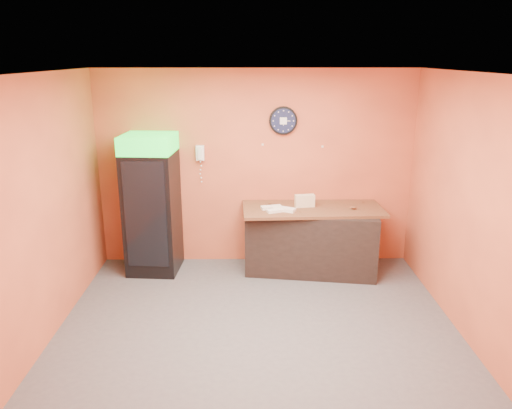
{
  "coord_description": "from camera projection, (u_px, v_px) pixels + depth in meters",
  "views": [
    {
      "loc": [
        -0.08,
        -5.0,
        2.96
      ],
      "look_at": [
        -0.01,
        0.6,
        1.28
      ],
      "focal_mm": 35.0,
      "sensor_mm": 36.0,
      "label": 1
    }
  ],
  "objects": [
    {
      "name": "butcher_paper",
      "position": [
        313.0,
        209.0,
        6.92
      ],
      "size": [
        1.96,
        0.9,
        0.04
      ],
      "primitive_type": "cube",
      "rotation": [
        0.0,
        0.0,
        0.04
      ],
      "color": "brown",
      "rests_on": "prep_counter"
    },
    {
      "name": "beverage_cooler",
      "position": [
        152.0,
        207.0,
        6.89
      ],
      "size": [
        0.73,
        0.74,
        1.95
      ],
      "rotation": [
        0.0,
        0.0,
        -0.08
      ],
      "color": "black",
      "rests_on": "floor"
    },
    {
      "name": "wrapped_sandwich_left",
      "position": [
        276.0,
        211.0,
        6.72
      ],
      "size": [
        0.27,
        0.19,
        0.04
      ],
      "primitive_type": "cube",
      "rotation": [
        0.0,
        0.0,
        0.39
      ],
      "color": "white",
      "rests_on": "butcher_paper"
    },
    {
      "name": "ceiling",
      "position": [
        258.0,
        73.0,
        4.84
      ],
      "size": [
        4.5,
        4.0,
        0.02
      ],
      "primitive_type": "cube",
      "color": "white",
      "rests_on": "back_wall"
    },
    {
      "name": "wall_clock",
      "position": [
        283.0,
        121.0,
        6.93
      ],
      "size": [
        0.39,
        0.06,
        0.39
      ],
      "color": "black",
      "rests_on": "back_wall"
    },
    {
      "name": "sub_roll_stack",
      "position": [
        305.0,
        201.0,
        6.93
      ],
      "size": [
        0.29,
        0.14,
        0.17
      ],
      "rotation": [
        0.0,
        0.0,
        0.16
      ],
      "color": "beige",
      "rests_on": "butcher_paper"
    },
    {
      "name": "kitchen_tool",
      "position": [
        313.0,
        202.0,
        7.08
      ],
      "size": [
        0.05,
        0.05,
        0.05
      ],
      "primitive_type": "cylinder",
      "color": "silver",
      "rests_on": "butcher_paper"
    },
    {
      "name": "right_wall",
      "position": [
        470.0,
        209.0,
        5.27
      ],
      "size": [
        0.02,
        4.0,
        2.8
      ],
      "primitive_type": "cube",
      "color": "#DC653E",
      "rests_on": "floor"
    },
    {
      "name": "back_wall",
      "position": [
        256.0,
        169.0,
        7.15
      ],
      "size": [
        4.5,
        0.02,
        2.8
      ],
      "primitive_type": "cube",
      "color": "#DC653E",
      "rests_on": "floor"
    },
    {
      "name": "wrapped_sandwich_mid",
      "position": [
        284.0,
        209.0,
        6.77
      ],
      "size": [
        0.33,
        0.25,
        0.04
      ],
      "primitive_type": "cube",
      "rotation": [
        0.0,
        0.0,
        -0.48
      ],
      "color": "white",
      "rests_on": "butcher_paper"
    },
    {
      "name": "prep_counter",
      "position": [
        312.0,
        240.0,
        7.06
      ],
      "size": [
        1.89,
        1.05,
        0.89
      ],
      "primitive_type": "cube",
      "rotation": [
        0.0,
        0.0,
        -0.15
      ],
      "color": "black",
      "rests_on": "floor"
    },
    {
      "name": "wrapped_sandwich_right",
      "position": [
        271.0,
        207.0,
        6.86
      ],
      "size": [
        0.3,
        0.18,
        0.04
      ],
      "primitive_type": "cube",
      "rotation": [
        0.0,
        0.0,
        0.26
      ],
      "color": "white",
      "rests_on": "butcher_paper"
    },
    {
      "name": "floor",
      "position": [
        258.0,
        328.0,
        5.64
      ],
      "size": [
        4.5,
        4.5,
        0.0
      ],
      "primitive_type": "plane",
      "color": "#47474C",
      "rests_on": "ground"
    },
    {
      "name": "left_wall",
      "position": [
        43.0,
        211.0,
        5.21
      ],
      "size": [
        0.02,
        4.0,
        2.8
      ],
      "primitive_type": "cube",
      "color": "#DC653E",
      "rests_on": "floor"
    },
    {
      "name": "wall_phone",
      "position": [
        200.0,
        153.0,
        7.03
      ],
      "size": [
        0.12,
        0.1,
        0.21
      ],
      "color": "white",
      "rests_on": "back_wall"
    }
  ]
}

